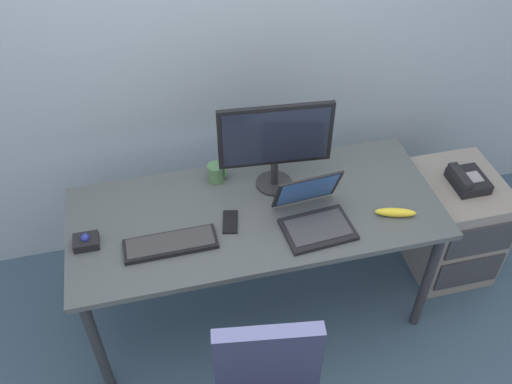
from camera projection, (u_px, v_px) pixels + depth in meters
The scene contains 12 objects.
ground_plane at pixel (256, 304), 3.13m from camera, with size 8.00×8.00×0.00m, color #3A5063.
back_wall at pixel (221, 12), 2.68m from camera, with size 6.00×0.10×2.80m, color #97A7B4.
desk at pixel (256, 221), 2.67m from camera, with size 1.74×0.73×0.74m.
file_cabinet at pixel (451, 223), 3.16m from camera, with size 0.42×0.53×0.62m.
desk_phone at pixel (467, 180), 2.92m from camera, with size 0.17×0.20×0.09m.
monitor_main at pixel (275, 141), 2.57m from camera, with size 0.53×0.18×0.46m.
keyboard at pixel (171, 244), 2.45m from camera, with size 0.41×0.14×0.03m.
laptop at pixel (314, 214), 2.53m from camera, with size 0.33×0.33×0.23m.
trackball_mouse at pixel (86, 241), 2.45m from camera, with size 0.11×0.09×0.07m.
coffee_mug at pixel (217, 173), 2.75m from camera, with size 0.09×0.08×0.09m.
cell_phone at pixel (230, 222), 2.56m from camera, with size 0.07×0.14×0.01m, color black.
banana at pixel (396, 212), 2.58m from camera, with size 0.19×0.04×0.04m, color yellow.
Camera 1 is at (-0.43, -1.80, 2.60)m, focal length 39.23 mm.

